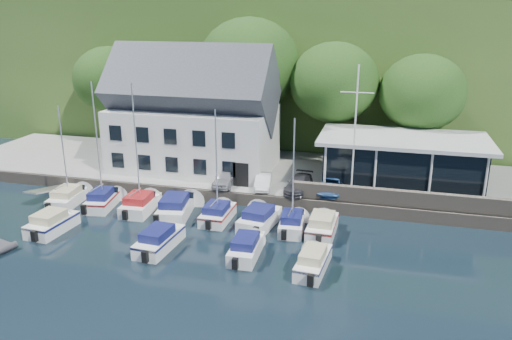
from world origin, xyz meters
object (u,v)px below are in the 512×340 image
object	(u,v)px
boat_r2_0	(52,221)
boat_r2_3	(246,245)
harbor_building	(194,120)
boat_r1_5	(259,216)
boat_r1_7	(322,224)
boat_r1_2	(137,155)
boat_r1_6	(293,172)
car_white	(263,181)
car_blue	(332,185)
boat_r2_4	(313,259)
boat_r1_1	(98,151)
flagpole	(355,133)
car_silver	(225,178)
boat_r1_0	(64,154)
boat_r1_4	(216,166)
boat_r2_2	(159,238)
boat_r1_3	(176,205)
car_dgrey	(299,184)
club_pavilion	(402,162)

from	to	relation	value
boat_r2_0	boat_r2_3	xyz separation A→B (m)	(14.01, -0.02, -0.06)
harbor_building	boat_r2_3	size ratio (longest dim) A/B	2.54
boat_r1_5	boat_r2_3	xyz separation A→B (m)	(0.31, -4.53, -0.04)
boat_r1_7	boat_r1_2	bearing A→B (deg)	179.09
harbor_building	boat_r1_6	size ratio (longest dim) A/B	1.68
car_white	boat_r2_0	xyz separation A→B (m)	(-12.71, -9.68, -0.81)
boat_r2_3	car_blue	bearing A→B (deg)	65.42
boat_r2_4	boat_r1_1	bearing A→B (deg)	166.47
flagpole	boat_r1_2	distance (m)	16.21
car_silver	boat_r1_0	xyz separation A→B (m)	(-11.62, -4.55, 2.47)
car_silver	boat_r1_1	bearing A→B (deg)	-153.49
flagpole	boat_r2_3	bearing A→B (deg)	-120.77
car_white	boat_r2_3	xyz separation A→B (m)	(1.30, -9.70, -0.87)
boat_r1_1	boat_r2_4	world-z (taller)	boat_r1_1
car_silver	boat_r1_4	xyz separation A→B (m)	(0.96, -4.84, 2.53)
boat_r2_2	boat_r2_3	distance (m)	5.71
boat_r1_7	boat_r2_3	size ratio (longest dim) A/B	1.00
car_silver	boat_r1_0	size ratio (longest dim) A/B	0.46
boat_r2_2	boat_r1_3	bearing A→B (deg)	105.82
boat_r2_2	flagpole	bearing A→B (deg)	45.08
car_white	boat_r1_4	bearing A→B (deg)	-122.61
car_silver	car_dgrey	bearing A→B (deg)	0.00
boat_r1_2	boat_r1_3	distance (m)	4.71
harbor_building	boat_r1_1	distance (m)	9.69
boat_r1_1	boat_r2_0	world-z (taller)	boat_r1_1
harbor_building	boat_r2_0	size ratio (longest dim) A/B	2.70
car_blue	boat_r2_0	distance (m)	20.78
car_dgrey	boat_r1_5	distance (m)	5.60
club_pavilion	harbor_building	bearing A→B (deg)	178.41
boat_r1_3	boat_r1_7	distance (m)	11.06
boat_r1_1	boat_r1_3	distance (m)	7.21
boat_r2_0	boat_r1_5	bearing A→B (deg)	22.09
car_blue	boat_r1_3	distance (m)	12.18
car_white	boat_r1_0	size ratio (longest dim) A/B	0.42
car_silver	car_white	size ratio (longest dim) A/B	1.08
boat_r1_2	boat_r1_6	xyz separation A→B (m)	(11.83, -0.45, -0.22)
car_dgrey	boat_r1_0	size ratio (longest dim) A/B	0.49
boat_r1_2	boat_r2_0	world-z (taller)	boat_r1_2
boat_r1_0	boat_r1_3	bearing A→B (deg)	-6.48
boat_r1_5	boat_r1_6	xyz separation A→B (m)	(2.39, -0.13, 3.54)
boat_r1_5	boat_r2_2	distance (m)	7.35
car_blue	car_white	bearing A→B (deg)	-171.13
boat_r1_7	boat_r2_4	bearing A→B (deg)	-87.20
car_white	boat_r1_2	world-z (taller)	boat_r1_2
harbor_building	boat_r1_4	distance (m)	10.30
car_blue	boat_r2_4	size ratio (longest dim) A/B	0.66
boat_r1_0	boat_r2_4	size ratio (longest dim) A/B	1.44
car_dgrey	boat_r1_4	distance (m)	7.59
boat_r2_0	car_blue	bearing A→B (deg)	32.67
car_blue	boat_r1_4	size ratio (longest dim) A/B	0.45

